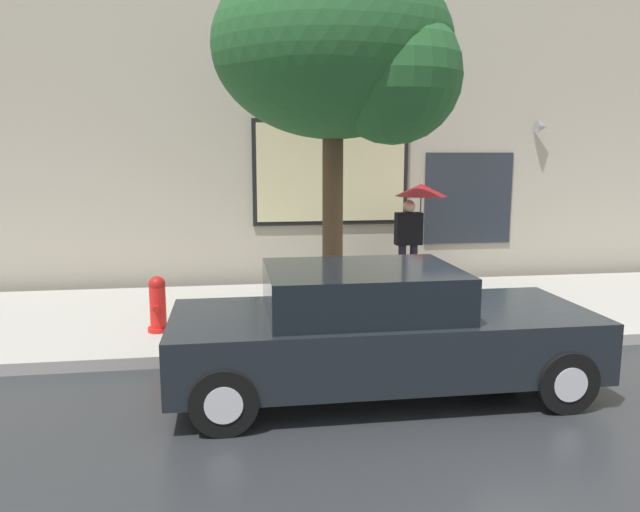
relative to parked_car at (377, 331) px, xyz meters
The scene contains 7 objects.
ground_plane 1.57m from the parked_car, ahead, with size 60.00×60.00×0.00m, color #282B2D.
sidewalk 3.42m from the parked_car, 65.14° to the left, with size 20.00×4.00×0.15m, color #A3A099.
building_facade 6.38m from the parked_car, 75.74° to the left, with size 20.00×0.67×7.00m.
parked_car is the anchor object (origin of this frame).
fire_hydrant 3.35m from the parked_car, 139.80° to the left, with size 0.30×0.44×0.77m.
pedestrian_with_umbrella 4.68m from the parked_car, 67.61° to the left, with size 0.92×0.92×1.90m.
street_tree 3.95m from the parked_car, 88.43° to the left, with size 3.33×2.83×5.11m.
Camera 1 is at (-2.95, -6.19, 2.55)m, focal length 33.92 mm.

